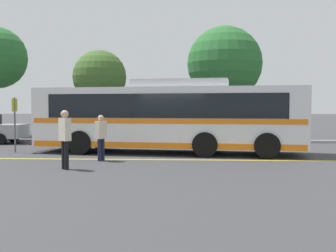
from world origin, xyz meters
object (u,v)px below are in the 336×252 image
Objects in this scene: pedestrian_1 at (65,135)px; pedestrian_0 at (101,135)px; transit_bus at (168,116)px; bus_stop_sign at (15,118)px; parked_car_2 at (185,132)px; tree_0 at (100,77)px; parked_car_1 at (84,131)px; tree_2 at (225,64)px.

pedestrian_0 is at bearing 114.44° from pedestrian_1.
transit_bus is 6.70m from bus_stop_sign.
pedestrian_1 is at bearing -20.27° from parked_car_2.
parked_car_2 is (0.66, 4.09, -0.95)m from transit_bus.
tree_0 is (1.71, 8.95, 2.45)m from bus_stop_sign.
bus_stop_sign is 0.42× the size of tree_0.
pedestrian_1 is at bearing 10.13° from parked_car_1.
pedestrian_0 is 0.70× the size of bus_stop_sign.
pedestrian_1 is at bearing -81.72° from tree_0.
transit_bus is at bearing -108.10° from tree_2.
parked_car_2 is at bearing 110.17° from pedestrian_1.
parked_car_1 is 1.69× the size of bus_stop_sign.
pedestrian_1 is (-0.69, -2.05, 0.12)m from pedestrian_0.
parked_car_2 is at bearing -1.82° from transit_bus.
bus_stop_sign is at bearing 98.45° from transit_bus.
transit_bus is at bearing -81.55° from bus_stop_sign.
pedestrian_0 is (-3.00, -6.72, 0.30)m from parked_car_2.
tree_0 is (-1.96, 13.49, 2.89)m from pedestrian_1.
tree_2 reaches higher than pedestrian_0.
parked_car_1 is 0.54× the size of tree_2.
tree_2 reaches higher than parked_car_1.
parked_car_2 is 7.37m from pedestrian_0.
transit_bus is 11.10m from tree_2.
bus_stop_sign is (-1.95, -4.10, 0.84)m from parked_car_1.
transit_bus reaches higher than parked_car_2.
parked_car_2 is at bearing -113.80° from tree_2.
transit_bus is 7.02× the size of pedestrian_0.
parked_car_2 is 2.04× the size of bus_stop_sign.
tree_0 reaches higher than parked_car_2.
pedestrian_1 is (-3.03, -4.68, -0.52)m from transit_bus.
pedestrian_0 is at bearing -112.49° from bus_stop_sign.
parked_car_1 is at bearing -86.18° from parked_car_2.
bus_stop_sign reaches higher than pedestrian_0.
parked_car_2 is at bearing 90.20° from parked_car_1.
tree_0 is (-2.65, 11.44, 3.02)m from pedestrian_0.
pedestrian_1 is (1.72, -8.65, 0.40)m from parked_car_1.
parked_car_1 reaches higher than parked_car_2.
tree_2 reaches higher than tree_0.
bus_stop_sign is at bearing -57.61° from parked_car_2.
pedestrian_1 is at bearing -168.57° from pedestrian_0.
bus_stop_sign reaches higher than parked_car_2.
tree_0 is (-4.99, 8.81, 2.37)m from transit_bus.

